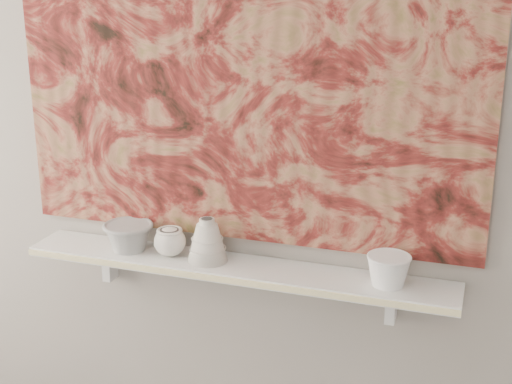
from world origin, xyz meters
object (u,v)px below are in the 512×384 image
at_px(bell_vessel, 207,240).
at_px(bowl_white, 388,270).
at_px(cup_cream, 170,242).
at_px(painting, 242,67).
at_px(shelf, 234,268).
at_px(bowl_grey, 129,236).

xyz_separation_m(bell_vessel, bowl_white, (0.57, 0.00, -0.02)).
bearing_deg(cup_cream, bowl_white, 0.00).
distance_m(cup_cream, bell_vessel, 0.13).
xyz_separation_m(painting, bell_vessel, (-0.09, -0.08, -0.54)).
bearing_deg(bell_vessel, shelf, 0.00).
distance_m(shelf, bell_vessel, 0.13).
relative_size(cup_cream, bowl_white, 0.79).
height_order(shelf, cup_cream, cup_cream).
bearing_deg(painting, bowl_white, -9.46).
distance_m(shelf, bowl_grey, 0.38).
bearing_deg(cup_cream, bell_vessel, 0.00).
distance_m(shelf, painting, 0.63).
distance_m(bell_vessel, bowl_white, 0.57).
height_order(painting, bell_vessel, painting).
xyz_separation_m(shelf, bowl_grey, (-0.37, 0.00, 0.06)).
distance_m(cup_cream, bowl_white, 0.71).
xyz_separation_m(bowl_grey, cup_cream, (0.15, 0.00, -0.00)).
bearing_deg(bowl_white, bowl_grey, 180.00).
bearing_deg(bowl_grey, bell_vessel, 0.00).
height_order(shelf, painting, painting).
bearing_deg(painting, bell_vessel, -138.48).
xyz_separation_m(shelf, painting, (0.00, 0.08, 0.62)).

